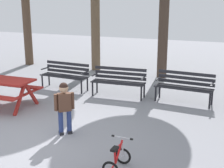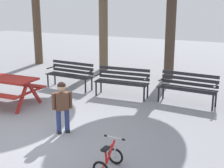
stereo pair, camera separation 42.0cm
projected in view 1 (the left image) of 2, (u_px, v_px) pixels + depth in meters
ground at (26, 141)px, 6.51m from camera, size 36.00×36.00×0.00m
picnic_table at (1, 85)px, 8.49m from camera, size 1.85×1.41×0.79m
park_bench_far_left at (65, 73)px, 10.22m from camera, size 1.62×0.54×0.85m
park_bench_left at (119, 79)px, 9.45m from camera, size 1.63×0.58×0.85m
park_bench_right at (185, 85)px, 8.86m from camera, size 1.62×0.54×0.85m
child_standing at (64, 104)px, 6.70m from camera, size 0.33×0.33×1.14m
kids_bicycle at (117, 160)px, 5.32m from camera, size 0.39×0.57×0.54m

